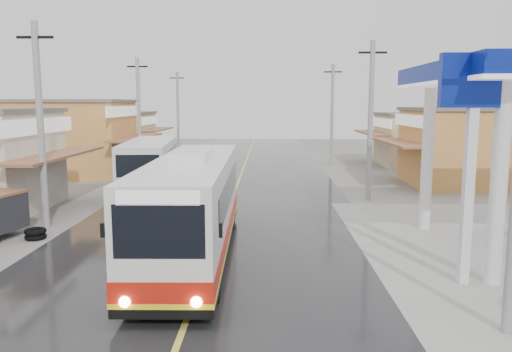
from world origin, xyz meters
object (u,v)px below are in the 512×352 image
object	(u,v)px
second_bus	(150,165)
coach_bus	(193,206)
tyre_stack	(35,234)
cyclist	(146,200)

from	to	relation	value
second_bus	coach_bus	bearing A→B (deg)	-76.27
second_bus	tyre_stack	bearing A→B (deg)	-107.65
tyre_stack	coach_bus	bearing A→B (deg)	-17.13
second_bus	cyclist	world-z (taller)	second_bus
coach_bus	tyre_stack	size ratio (longest dim) A/B	14.31
tyre_stack	second_bus	bearing A→B (deg)	78.24
second_bus	cyclist	bearing A→B (deg)	-85.02
second_bus	cyclist	distance (m)	5.47
coach_bus	tyre_stack	world-z (taller)	coach_bus
coach_bus	tyre_stack	xyz separation A→B (m)	(-6.10, 1.88, -1.46)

